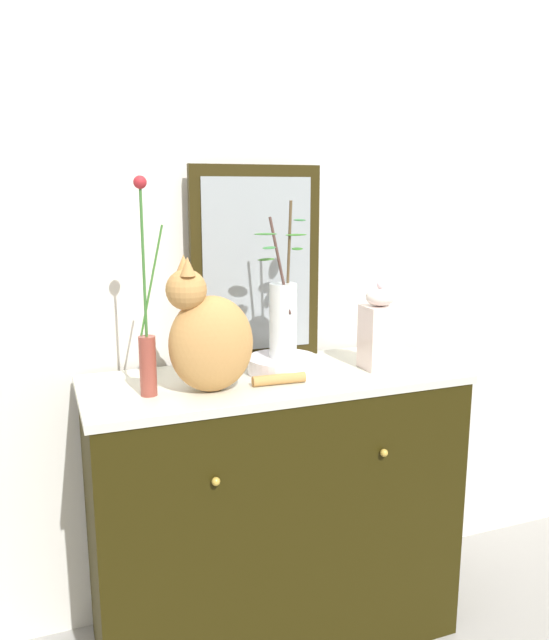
{
  "coord_description": "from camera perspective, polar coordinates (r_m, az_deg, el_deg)",
  "views": [
    {
      "loc": [
        -0.68,
        -1.77,
        1.51
      ],
      "look_at": [
        0.0,
        0.0,
        1.11
      ],
      "focal_mm": 35.08,
      "sensor_mm": 36.0,
      "label": 1
    }
  ],
  "objects": [
    {
      "name": "bowl_porcelain",
      "position": [
        2.01,
        0.78,
        -4.11
      ],
      "size": [
        0.23,
        0.23,
        0.05
      ],
      "primitive_type": "cylinder",
      "color": "white",
      "rests_on": "sideboard"
    },
    {
      "name": "sideboard",
      "position": [
        2.16,
        0.0,
        -16.93
      ],
      "size": [
        1.19,
        0.48,
        0.93
      ],
      "color": "black",
      "rests_on": "ground_plane"
    },
    {
      "name": "cat_sitting",
      "position": [
        1.8,
        -6.01,
        -1.53
      ],
      "size": [
        0.42,
        0.16,
        0.4
      ],
      "color": "#B48145",
      "rests_on": "sideboard"
    },
    {
      "name": "vase_glass_clear",
      "position": [
        1.97,
        0.79,
        0.4
      ],
      "size": [
        0.18,
        0.14,
        0.49
      ],
      "color": "silver",
      "rests_on": "bowl_porcelain"
    },
    {
      "name": "ground_plane",
      "position": [
        2.42,
        0.0,
        -26.61
      ],
      "size": [
        6.0,
        6.0,
        0.0
      ],
      "primitive_type": "plane",
      "color": "gray"
    },
    {
      "name": "mirror_leaning",
      "position": [
        2.11,
        -1.66,
        5.07
      ],
      "size": [
        0.45,
        0.03,
        0.66
      ],
      "color": "black",
      "rests_on": "sideboard"
    },
    {
      "name": "vase_slim_green",
      "position": [
        1.79,
        -11.55,
        -2.0
      ],
      "size": [
        0.08,
        0.05,
        0.61
      ],
      "color": "brown",
      "rests_on": "sideboard"
    },
    {
      "name": "jar_lidded_porcelain",
      "position": [
        2.06,
        9.5,
        -0.9
      ],
      "size": [
        0.1,
        0.1,
        0.29
      ],
      "color": "silver",
      "rests_on": "sideboard"
    },
    {
      "name": "wall_back",
      "position": [
        2.19,
        -2.9,
        6.47
      ],
      "size": [
        4.4,
        0.08,
        2.6
      ],
      "primitive_type": "cube",
      "color": "silver",
      "rests_on": "ground_plane"
    }
  ]
}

